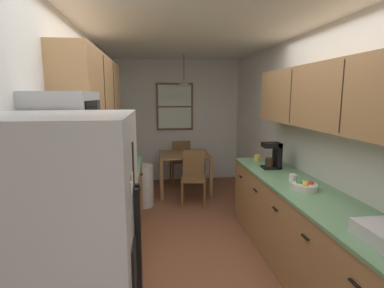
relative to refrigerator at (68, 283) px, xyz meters
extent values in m
plane|color=brown|center=(0.95, 2.24, -0.87)|extent=(12.00, 12.00, 0.00)
cube|color=silver|center=(-0.40, 2.24, 0.41)|extent=(0.10, 9.00, 2.55)
cube|color=silver|center=(2.30, 2.24, 0.41)|extent=(0.10, 9.00, 2.55)
cube|color=silver|center=(0.95, 4.89, 0.41)|extent=(4.40, 0.10, 2.55)
cube|color=white|center=(0.95, 2.24, 1.72)|extent=(4.40, 9.00, 0.08)
cube|color=silver|center=(0.00, 0.00, 0.00)|extent=(0.70, 0.78, 1.74)
cube|color=black|center=(0.35, 0.00, -0.05)|extent=(0.01, 0.01, 1.56)
cube|color=black|center=(0.37, 0.04, -0.05)|extent=(0.02, 0.02, 1.11)
cube|color=black|center=(0.35, -0.17, 0.17)|extent=(0.01, 0.15, 0.22)
cube|color=beige|center=(0.35, -0.12, 0.57)|extent=(0.01, 0.05, 0.07)
cube|color=white|center=(0.35, -0.17, 0.55)|extent=(0.01, 0.04, 0.05)
cube|color=black|center=(-0.04, 0.71, -0.42)|extent=(0.62, 0.60, 0.90)
cube|color=black|center=(0.28, 0.71, -0.45)|extent=(0.01, 0.42, 0.30)
cube|color=silver|center=(0.30, 0.71, -0.24)|extent=(0.02, 0.48, 0.02)
cube|color=black|center=(-0.04, 0.71, 0.04)|extent=(0.59, 0.57, 0.02)
cube|color=black|center=(-0.32, 0.71, 0.13)|extent=(0.06, 0.60, 0.20)
cylinder|color=#2D2D2D|center=(-0.18, 0.58, 0.06)|extent=(0.15, 0.15, 0.01)
cylinder|color=#2D2D2D|center=(-0.18, 0.84, 0.06)|extent=(0.15, 0.15, 0.01)
cylinder|color=#2D2D2D|center=(0.10, 0.58, 0.06)|extent=(0.15, 0.15, 0.01)
cylinder|color=#2D2D2D|center=(0.10, 0.84, 0.06)|extent=(0.15, 0.15, 0.01)
cube|color=silver|center=(-0.16, 0.71, 0.81)|extent=(0.38, 0.60, 0.34)
cube|color=black|center=(0.04, 0.65, 0.81)|extent=(0.01, 0.36, 0.22)
cube|color=#2D2D33|center=(0.04, 0.91, 0.81)|extent=(0.01, 0.12, 0.22)
cube|color=#A87A4C|center=(-0.05, 2.05, -0.43)|extent=(0.60, 2.06, 0.87)
cube|color=#6B9E70|center=(-0.05, 2.05, 0.02)|extent=(0.63, 2.08, 0.03)
cube|color=black|center=(0.26, 1.36, -0.17)|extent=(0.02, 0.10, 0.01)
cube|color=black|center=(0.26, 2.05, -0.17)|extent=(0.02, 0.10, 0.01)
cube|color=black|center=(0.26, 2.73, -0.17)|extent=(0.02, 0.10, 0.01)
cube|color=#A87A4C|center=(-0.19, 2.00, 1.02)|extent=(0.32, 2.16, 0.71)
cube|color=#2D2319|center=(-0.03, 1.64, 1.02)|extent=(0.01, 0.01, 0.66)
cube|color=#2D2319|center=(-0.03, 2.35, 1.02)|extent=(0.01, 0.01, 0.66)
cube|color=#A87A4C|center=(1.95, 1.24, -0.43)|extent=(0.60, 3.00, 0.87)
cube|color=#6B9E70|center=(1.95, 1.24, 0.02)|extent=(0.63, 3.02, 0.03)
cube|color=black|center=(1.64, 0.03, -0.17)|extent=(0.02, 0.10, 0.01)
cube|color=black|center=(1.64, 0.64, -0.17)|extent=(0.02, 0.10, 0.01)
cube|color=black|center=(1.64, 1.24, -0.17)|extent=(0.02, 0.10, 0.01)
cube|color=black|center=(1.64, 1.84, -0.17)|extent=(0.02, 0.10, 0.01)
cube|color=black|center=(1.64, 2.44, -0.17)|extent=(0.02, 0.10, 0.01)
cube|color=#A87A4C|center=(2.09, 1.19, 0.94)|extent=(0.32, 2.70, 0.62)
cube|color=#2D2319|center=(1.93, 0.74, 0.94)|extent=(0.01, 0.01, 0.57)
cube|color=#2D2319|center=(1.93, 1.63, 0.94)|extent=(0.01, 0.01, 0.57)
cube|color=olive|center=(1.00, 3.98, -0.14)|extent=(0.93, 0.85, 0.03)
cube|color=olive|center=(0.57, 3.58, -0.51)|extent=(0.06, 0.06, 0.71)
cube|color=olive|center=(1.44, 3.58, -0.51)|extent=(0.06, 0.06, 0.71)
cube|color=olive|center=(0.57, 4.37, -0.51)|extent=(0.06, 0.06, 0.71)
cube|color=olive|center=(1.44, 4.37, -0.51)|extent=(0.06, 0.06, 0.71)
cube|color=brown|center=(1.09, 3.27, -0.42)|extent=(0.45, 0.45, 0.04)
cube|color=brown|center=(1.11, 3.45, -0.19)|extent=(0.37, 0.08, 0.45)
cylinder|color=brown|center=(1.24, 3.07, -0.65)|extent=(0.04, 0.04, 0.43)
cylinder|color=brown|center=(0.88, 3.12, -0.65)|extent=(0.04, 0.04, 0.43)
cylinder|color=brown|center=(1.29, 3.43, -0.65)|extent=(0.04, 0.04, 0.43)
cylinder|color=brown|center=(0.93, 3.48, -0.65)|extent=(0.04, 0.04, 0.43)
cube|color=brown|center=(0.98, 4.68, -0.42)|extent=(0.43, 0.43, 0.04)
cube|color=brown|center=(1.00, 4.50, -0.19)|extent=(0.37, 0.06, 0.45)
cylinder|color=brown|center=(0.79, 4.84, -0.65)|extent=(0.04, 0.04, 0.43)
cylinder|color=brown|center=(1.15, 4.88, -0.65)|extent=(0.04, 0.04, 0.43)
cylinder|color=brown|center=(0.82, 4.48, -0.65)|extent=(0.04, 0.04, 0.43)
cylinder|color=brown|center=(1.18, 4.51, -0.65)|extent=(0.04, 0.04, 0.43)
cylinder|color=black|center=(1.00, 3.98, 1.45)|extent=(0.01, 0.01, 0.47)
cone|color=#B7B2A8|center=(1.00, 3.98, 1.16)|extent=(0.28, 0.28, 0.10)
sphere|color=white|center=(1.00, 3.98, 1.18)|extent=(0.06, 0.06, 0.06)
cube|color=brown|center=(0.89, 4.82, 0.71)|extent=(0.77, 0.04, 0.98)
cube|color=silver|center=(0.89, 4.80, 0.71)|extent=(0.69, 0.01, 0.90)
cube|color=brown|center=(0.89, 4.80, 0.71)|extent=(0.69, 0.02, 0.03)
cylinder|color=silver|center=(0.25, 3.33, -0.52)|extent=(0.35, 0.35, 0.69)
cylinder|color=red|center=(-0.05, 1.32, 0.13)|extent=(0.11, 0.11, 0.19)
cylinder|color=white|center=(-0.05, 1.32, 0.23)|extent=(0.11, 0.11, 0.02)
cube|color=white|center=(0.31, 0.86, -0.37)|extent=(0.02, 0.16, 0.24)
cube|color=black|center=(1.92, 2.08, 0.04)|extent=(0.22, 0.18, 0.02)
cube|color=black|center=(2.00, 2.08, 0.20)|extent=(0.06, 0.18, 0.33)
cube|color=black|center=(1.92, 2.08, 0.33)|extent=(0.22, 0.18, 0.06)
cylinder|color=#331E14|center=(1.90, 2.08, 0.11)|extent=(0.11, 0.11, 0.11)
cylinder|color=white|center=(1.92, 1.46, 0.08)|extent=(0.08, 0.08, 0.09)
torus|color=white|center=(1.97, 1.46, 0.08)|extent=(0.05, 0.01, 0.05)
cylinder|color=#E5CC4C|center=(1.89, 2.51, 0.08)|extent=(0.07, 0.07, 0.09)
torus|color=#E5CC4C|center=(1.94, 2.51, 0.08)|extent=(0.05, 0.01, 0.05)
cylinder|color=silver|center=(1.92, 1.20, 0.06)|extent=(0.25, 0.25, 0.06)
cylinder|color=black|center=(1.92, 1.20, 0.08)|extent=(0.20, 0.20, 0.03)
sphere|color=red|center=(1.98, 1.20, 0.09)|extent=(0.06, 0.06, 0.06)
sphere|color=green|center=(1.88, 1.24, 0.09)|extent=(0.06, 0.06, 0.06)
sphere|color=yellow|center=(1.90, 1.15, 0.09)|extent=(0.06, 0.06, 0.06)
camera|label=1|loc=(0.46, -1.46, 0.96)|focal=27.81mm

